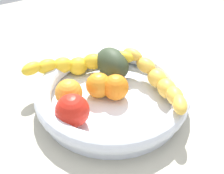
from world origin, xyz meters
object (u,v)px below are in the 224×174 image
Objects in this scene: fruit_bowl at (112,95)px; orange_mid_right at (69,93)px; tomato_red at (72,111)px; avocado_dark at (112,64)px; banana_draped_right at (78,64)px; orange_mid_left at (116,88)px; banana_draped_left at (159,81)px; orange_front at (99,85)px.

orange_mid_right is (-2.80, -8.07, 1.81)cm from fruit_bowl.
tomato_red is 16.68cm from avocado_dark.
avocado_dark is (3.30, 6.60, -0.15)cm from banana_draped_right.
fruit_bowl is 8.73cm from orange_mid_right.
tomato_red reaches higher than orange_mid_right.
tomato_red is (2.46, -10.43, 0.51)cm from orange_mid_left.
orange_mid_right is 0.86× the size of tomato_red.
tomato_red reaches higher than orange_mid_left.
orange_mid_right is (7.57, -5.36, -0.52)cm from banana_draped_right.
banana_draped_left reaches higher than orange_mid_left.
orange_mid_right is at bearing -35.31° from banana_draped_right.
orange_front reaches higher than fruit_bowl.
banana_draped_left is at bearing 41.00° from banana_draped_right.
banana_draped_left is 4.43× the size of orange_mid_left.
fruit_bowl is at bearing 39.52° from orange_front.
banana_draped_left is 18.15cm from orange_mid_right.
tomato_red and avocado_dark have the same top height.
banana_draped_right is 7.38cm from avocado_dark.
banana_draped_right is 4.51× the size of orange_mid_left.
orange_mid_left reaches higher than fruit_bowl.
orange_front is 0.96× the size of orange_mid_right.
fruit_bowl is 8.36cm from avocado_dark.
banana_draped_left is at bearing 26.77° from avocado_dark.
tomato_red is (-0.44, -18.66, -0.26)cm from banana_draped_left.
orange_mid_left is (10.64, 3.54, -0.60)cm from banana_draped_right.
orange_mid_left is 9.42cm from orange_mid_right.
orange_mid_left is at bearing 103.29° from tomato_red.
avocado_dark is at bearing 63.45° from banana_draped_right.
fruit_bowl is 3.52× the size of avocado_dark.
fruit_bowl is at bearing 14.62° from banana_draped_right.
banana_draped_right is 2.70× the size of avocado_dark.
tomato_red reaches higher than banana_draped_left.
orange_mid_left is at bearing -22.65° from avocado_dark.
avocado_dark reaches higher than banana_draped_right.
banana_draped_right reaches higher than orange_front.
tomato_red is at bearing -54.01° from avocado_dark.
tomato_red is (2.74, -9.60, 2.24)cm from fruit_bowl.
banana_draped_left is at bearing 70.78° from orange_mid_right.
banana_draped_right is 3.77× the size of tomato_red.
fruit_bowl is 3.37cm from orange_front.
orange_mid_left is 0.84× the size of tomato_red.
orange_mid_right is 0.62× the size of avocado_dark.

